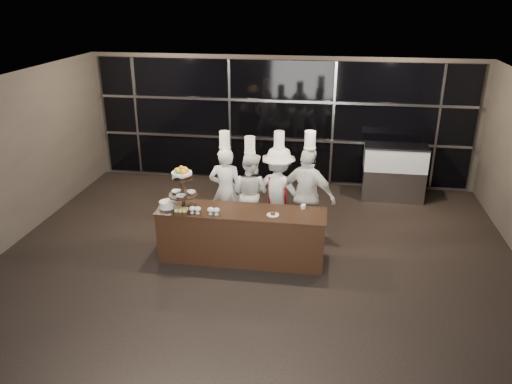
# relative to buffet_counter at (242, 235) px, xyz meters

# --- Properties ---
(room) EXTENTS (10.00, 10.00, 10.00)m
(room) POSITION_rel_buffet_counter_xyz_m (0.25, -1.13, 1.03)
(room) COLOR black
(room) RESTS_ON ground
(window_wall) EXTENTS (8.60, 0.10, 2.80)m
(window_wall) POSITION_rel_buffet_counter_xyz_m (0.25, 3.81, 1.04)
(window_wall) COLOR black
(window_wall) RESTS_ON ground
(buffet_counter) EXTENTS (2.84, 0.74, 0.92)m
(buffet_counter) POSITION_rel_buffet_counter_xyz_m (0.00, 0.00, 0.00)
(buffet_counter) COLOR black
(buffet_counter) RESTS_ON ground
(display_stand) EXTENTS (0.48, 0.48, 0.74)m
(display_stand) POSITION_rel_buffet_counter_xyz_m (-1.00, -0.00, 0.87)
(display_stand) COLOR black
(display_stand) RESTS_ON buffet_counter
(compotes) EXTENTS (0.52, 0.11, 0.12)m
(compotes) POSITION_rel_buffet_counter_xyz_m (-0.59, -0.22, 0.54)
(compotes) COLOR silver
(compotes) RESTS_ON buffet_counter
(layer_cake) EXTENTS (0.30, 0.30, 0.11)m
(layer_cake) POSITION_rel_buffet_counter_xyz_m (-1.28, -0.05, 0.51)
(layer_cake) COLOR white
(layer_cake) RESTS_ON buffet_counter
(pastry_squares) EXTENTS (0.20, 0.13, 0.05)m
(pastry_squares) POSITION_rel_buffet_counter_xyz_m (-0.99, -0.17, 0.48)
(pastry_squares) COLOR #F4DA77
(pastry_squares) RESTS_ON buffet_counter
(small_plate) EXTENTS (0.20, 0.20, 0.05)m
(small_plate) POSITION_rel_buffet_counter_xyz_m (0.54, -0.10, 0.47)
(small_plate) COLOR white
(small_plate) RESTS_ON buffet_counter
(chef_cup) EXTENTS (0.08, 0.08, 0.07)m
(chef_cup) POSITION_rel_buffet_counter_xyz_m (1.02, 0.25, 0.49)
(chef_cup) COLOR white
(chef_cup) RESTS_ON buffet_counter
(display_case) EXTENTS (1.35, 0.59, 1.24)m
(display_case) POSITION_rel_buffet_counter_xyz_m (2.83, 3.17, 0.22)
(display_case) COLOR #A5A5AA
(display_case) RESTS_ON ground
(chef_a) EXTENTS (0.63, 0.42, 2.01)m
(chef_a) POSITION_rel_buffet_counter_xyz_m (-0.47, 0.96, 0.42)
(chef_a) COLOR silver
(chef_a) RESTS_ON ground
(chef_b) EXTENTS (0.95, 0.85, 1.90)m
(chef_b) POSITION_rel_buffet_counter_xyz_m (-0.04, 1.09, 0.35)
(chef_b) COLOR white
(chef_b) RESTS_ON ground
(chef_c) EXTENTS (1.22, 0.88, 2.00)m
(chef_c) POSITION_rel_buffet_counter_xyz_m (0.49, 1.14, 0.40)
(chef_c) COLOR white
(chef_c) RESTS_ON ground
(chef_d) EXTENTS (1.15, 0.83, 2.12)m
(chef_d) POSITION_rel_buffet_counter_xyz_m (1.06, 0.81, 0.46)
(chef_d) COLOR silver
(chef_d) RESTS_ON ground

